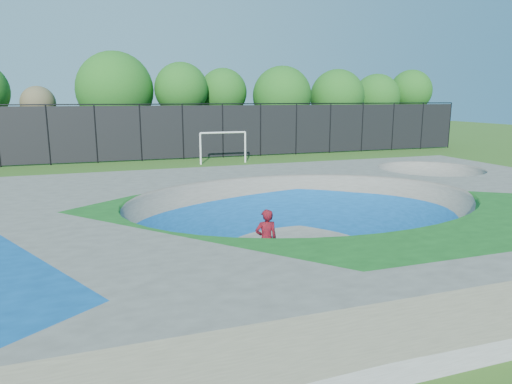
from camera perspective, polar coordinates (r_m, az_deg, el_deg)
ground at (r=14.31m, az=6.08°, el=-6.48°), size 120.00×120.00×0.00m
skate_deck at (r=14.10m, az=6.15°, el=-3.59°), size 22.00×14.00×1.50m
skater at (r=11.95m, az=1.28°, el=-5.99°), size 0.62×0.43×1.64m
skateboard at (r=12.21m, az=1.27°, el=-9.55°), size 0.79×0.24×0.05m
soccer_goal at (r=31.44m, az=-4.13°, el=6.32°), size 3.29×0.12×2.17m
fence at (r=33.88m, az=-9.13°, el=7.58°), size 48.09×0.09×4.04m
treeline at (r=38.38m, az=-13.67°, el=12.10°), size 53.24×6.80×8.36m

